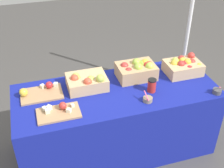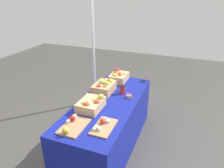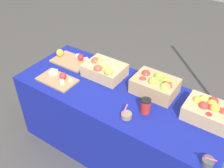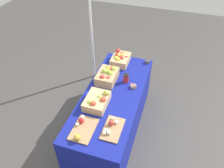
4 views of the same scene
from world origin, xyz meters
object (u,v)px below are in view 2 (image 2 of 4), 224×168
cutting_board_back (73,126)px  tent_pole (94,56)px  cutting_board_front (103,126)px  sample_bowl_near (129,96)px  apple_crate_left (119,76)px  sample_bowl_mid (145,80)px  coffee_cup (122,89)px  apple_crate_middle (104,87)px  apple_crate_right (91,104)px

cutting_board_back → tent_pole: tent_pole is taller
cutting_board_front → sample_bowl_near: size_ratio=3.75×
sample_bowl_near → tent_pole: size_ratio=0.05×
sample_bowl_near → apple_crate_left: bearing=32.9°
sample_bowl_mid → coffee_cup: 0.60m
cutting_board_front → sample_bowl_near: 0.78m
cutting_board_back → sample_bowl_mid: size_ratio=3.63×
apple_crate_left → cutting_board_front: 1.33m
cutting_board_front → tent_pole: size_ratio=0.18×
cutting_board_back → coffee_cup: (0.99, -0.25, 0.04)m
apple_crate_middle → sample_bowl_near: bearing=-97.0°
apple_crate_middle → tent_pole: tent_pole is taller
apple_crate_right → coffee_cup: apple_crate_right is taller
sample_bowl_mid → coffee_cup: coffee_cup is taller
cutting_board_back → sample_bowl_near: sample_bowl_near is taller
sample_bowl_mid → apple_crate_right: bearing=158.8°
apple_crate_left → coffee_cup: bearing=-154.4°
cutting_board_front → cutting_board_back: cutting_board_back is taller
apple_crate_left → cutting_board_back: apple_crate_left is taller
apple_crate_middle → coffee_cup: 0.27m
coffee_cup → cutting_board_back: bearing=166.0°
apple_crate_middle → sample_bowl_near: size_ratio=3.87×
apple_crate_left → sample_bowl_mid: (0.13, -0.41, -0.05)m
apple_crate_right → cutting_board_back: bearing=177.7°
apple_crate_right → sample_bowl_near: apple_crate_right is taller
apple_crate_left → apple_crate_middle: (-0.47, 0.06, 0.01)m
apple_crate_middle → cutting_board_back: size_ratio=0.98×
sample_bowl_near → cutting_board_back: bearing=157.1°
apple_crate_left → sample_bowl_near: size_ratio=3.66×
cutting_board_back → tent_pole: bearing=18.4°
tent_pole → apple_crate_left: bearing=-121.6°
apple_crate_right → cutting_board_front: bearing=-135.4°
apple_crate_right → tent_pole: 1.53m
cutting_board_front → coffee_cup: coffee_cup is taller
apple_crate_middle → sample_bowl_mid: (0.60, -0.47, -0.06)m
apple_crate_right → sample_bowl_near: (0.47, -0.36, -0.05)m
coffee_cup → apple_crate_left: bearing=25.6°
apple_crate_right → apple_crate_left: bearing=-1.3°
apple_crate_middle → tent_pole: (0.87, 0.59, 0.15)m
cutting_board_front → apple_crate_left: bearing=12.1°
apple_crate_middle → apple_crate_right: size_ratio=1.01×
cutting_board_back → tent_pole: 1.93m
cutting_board_back → sample_bowl_mid: 1.62m
apple_crate_left → sample_bowl_mid: size_ratio=3.37×
apple_crate_left → apple_crate_right: size_ratio=0.96×
apple_crate_left → tent_pole: tent_pole is taller
tent_pole → coffee_cup: bearing=-134.2°
sample_bowl_mid → sample_bowl_near: bearing=173.7°
apple_crate_right → sample_bowl_near: size_ratio=3.81×
sample_bowl_mid → cutting_board_front: bearing=174.7°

